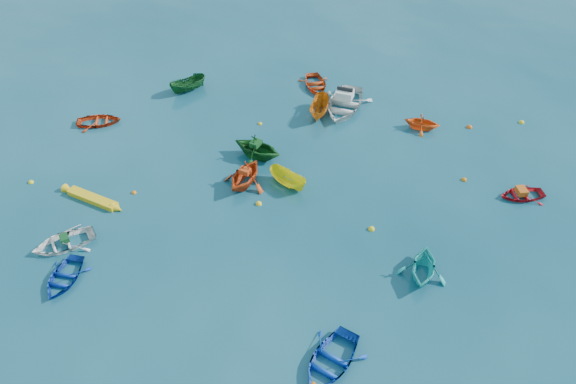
% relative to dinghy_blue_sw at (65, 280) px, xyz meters
% --- Properties ---
extents(ground, '(160.00, 160.00, 0.00)m').
position_rel_dinghy_blue_sw_xyz_m(ground, '(9.37, 4.20, 0.00)').
color(ground, '#0A3C4F').
rests_on(ground, ground).
extents(dinghy_blue_sw, '(2.32, 3.10, 0.62)m').
position_rel_dinghy_blue_sw_xyz_m(dinghy_blue_sw, '(0.00, 0.00, 0.00)').
color(dinghy_blue_sw, '#0D35A4').
rests_on(dinghy_blue_sw, ground).
extents(dinghy_white_near, '(4.03, 4.00, 0.69)m').
position_rel_dinghy_blue_sw_xyz_m(dinghy_white_near, '(-1.35, 2.18, 0.00)').
color(dinghy_white_near, white).
rests_on(dinghy_white_near, ground).
extents(dinghy_blue_se, '(3.55, 4.22, 0.75)m').
position_rel_dinghy_blue_sw_xyz_m(dinghy_blue_se, '(14.14, -1.18, 0.00)').
color(dinghy_blue_se, '#0F42BE').
rests_on(dinghy_blue_se, ground).
extents(dinghy_orange_w, '(3.27, 3.62, 1.67)m').
position_rel_dinghy_blue_sw_xyz_m(dinghy_orange_w, '(6.51, 9.69, 0.00)').
color(dinghy_orange_w, '#D14213').
rests_on(dinghy_orange_w, ground).
extents(sampan_yellow_mid, '(3.00, 2.26, 1.09)m').
position_rel_dinghy_blue_sw_xyz_m(sampan_yellow_mid, '(9.08, 10.28, 0.00)').
color(sampan_yellow_mid, yellow).
rests_on(sampan_yellow_mid, ground).
extents(dinghy_cyan_se, '(2.64, 3.04, 1.56)m').
position_rel_dinghy_blue_sw_xyz_m(dinghy_cyan_se, '(17.64, 5.16, 0.00)').
color(dinghy_cyan_se, '#1CB0AD').
rests_on(dinghy_cyan_se, ground).
extents(dinghy_red_nw, '(3.65, 3.18, 0.63)m').
position_rel_dinghy_blue_sw_xyz_m(dinghy_red_nw, '(-5.49, 13.27, 0.00)').
color(dinghy_red_nw, red).
rests_on(dinghy_red_nw, ground).
extents(sampan_orange_n, '(1.33, 3.26, 1.25)m').
position_rel_dinghy_blue_sw_xyz_m(sampan_orange_n, '(9.21, 18.43, 0.00)').
color(sampan_orange_n, orange).
rests_on(sampan_orange_n, ground).
extents(dinghy_green_n, '(3.85, 3.51, 1.74)m').
position_rel_dinghy_blue_sw_xyz_m(dinghy_green_n, '(6.41, 12.50, 0.00)').
color(dinghy_green_n, '#114A18').
rests_on(dinghy_green_n, ground).
extents(dinghy_red_ne, '(3.21, 2.79, 0.56)m').
position_rel_dinghy_blue_sw_xyz_m(dinghy_red_ne, '(22.85, 12.92, 0.00)').
color(dinghy_red_ne, red).
rests_on(dinghy_red_ne, ground).
extents(dinghy_red_far, '(3.49, 3.95, 0.68)m').
position_rel_dinghy_blue_sw_xyz_m(dinghy_red_far, '(8.04, 22.16, 0.00)').
color(dinghy_red_far, red).
rests_on(dinghy_red_far, ground).
extents(dinghy_orange_far, '(2.50, 2.19, 1.27)m').
position_rel_dinghy_blue_sw_xyz_m(dinghy_orange_far, '(16.42, 18.57, 0.00)').
color(dinghy_orange_far, '#ED5A16').
rests_on(dinghy_orange_far, ground).
extents(sampan_green_far, '(2.75, 3.11, 1.17)m').
position_rel_dinghy_blue_sw_xyz_m(sampan_green_far, '(-1.16, 19.03, 0.00)').
color(sampan_green_far, '#11491C').
rests_on(sampan_green_far, ground).
extents(kayak_yellow, '(4.17, 1.44, 0.42)m').
position_rel_dinghy_blue_sw_xyz_m(kayak_yellow, '(-1.73, 5.85, 0.00)').
color(kayak_yellow, yellow).
rests_on(kayak_yellow, ground).
extents(motorboat_white, '(3.97, 5.29, 1.64)m').
position_rel_dinghy_blue_sw_xyz_m(motorboat_white, '(10.73, 19.70, 0.00)').
color(motorboat_white, silver).
rests_on(motorboat_white, ground).
extents(tarp_green_a, '(0.72, 0.72, 0.28)m').
position_rel_dinghy_blue_sw_xyz_m(tarp_green_a, '(-1.28, 2.25, 0.48)').
color(tarp_green_a, '#11471F').
rests_on(tarp_green_a, dinghy_white_near).
extents(tarp_orange_a, '(0.72, 0.59, 0.31)m').
position_rel_dinghy_blue_sw_xyz_m(tarp_orange_a, '(6.52, 9.74, 0.99)').
color(tarp_orange_a, '#D34115').
rests_on(tarp_orange_a, dinghy_orange_w).
extents(tarp_green_b, '(0.69, 0.82, 0.35)m').
position_rel_dinghy_blue_sw_xyz_m(tarp_green_b, '(6.31, 12.52, 1.04)').
color(tarp_green_b, '#124A1B').
rests_on(tarp_green_b, dinghy_green_n).
extents(tarp_orange_b, '(0.78, 0.87, 0.35)m').
position_rel_dinghy_blue_sw_xyz_m(tarp_orange_b, '(22.76, 12.88, 0.45)').
color(tarp_orange_b, '#D45915').
rests_on(tarp_orange_b, dinghy_red_ne).
extents(buoy_ye_a, '(0.37, 0.37, 0.37)m').
position_rel_dinghy_blue_sw_xyz_m(buoy_ye_a, '(7.87, 8.15, 0.00)').
color(buoy_ye_a, yellow).
rests_on(buoy_ye_a, ground).
extents(buoy_ye_b, '(0.33, 0.33, 0.33)m').
position_rel_dinghy_blue_sw_xyz_m(buoy_ye_b, '(-6.29, 6.34, 0.00)').
color(buoy_ye_b, yellow).
rests_on(buoy_ye_b, ground).
extents(buoy_or_c, '(0.30, 0.30, 0.30)m').
position_rel_dinghy_blue_sw_xyz_m(buoy_or_c, '(0.30, 7.12, 0.00)').
color(buoy_or_c, orange).
rests_on(buoy_or_c, ground).
extents(buoy_ye_c, '(0.38, 0.38, 0.38)m').
position_rel_dinghy_blue_sw_xyz_m(buoy_ye_c, '(14.62, 7.79, 0.00)').
color(buoy_ye_c, yellow).
rests_on(buoy_ye_c, ground).
extents(buoy_or_d, '(0.34, 0.34, 0.34)m').
position_rel_dinghy_blue_sw_xyz_m(buoy_or_d, '(19.49, 13.61, 0.00)').
color(buoy_or_d, orange).
rests_on(buoy_or_d, ground).
extents(buoy_ye_d, '(0.30, 0.30, 0.30)m').
position_rel_dinghy_blue_sw_xyz_m(buoy_ye_d, '(5.44, 16.16, 0.00)').
color(buoy_ye_d, gold).
rests_on(buoy_ye_d, ground).
extents(buoy_or_e, '(0.39, 0.39, 0.39)m').
position_rel_dinghy_blue_sw_xyz_m(buoy_or_e, '(19.65, 19.59, 0.00)').
color(buoy_or_e, '#ED560C').
rests_on(buoy_or_e, ground).
extents(buoy_ye_e, '(0.38, 0.38, 0.38)m').
position_rel_dinghy_blue_sw_xyz_m(buoy_ye_e, '(23.19, 21.16, 0.00)').
color(buoy_ye_e, yellow).
rests_on(buoy_ye_e, ground).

